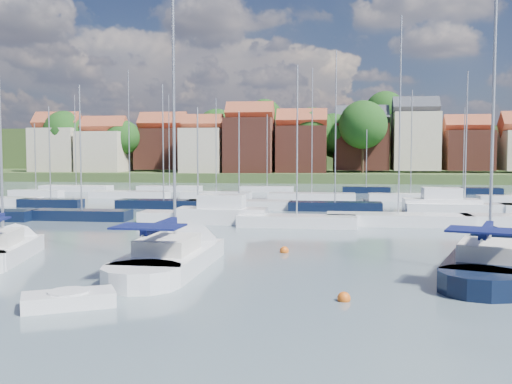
# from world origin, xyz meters

# --- Properties ---
(ground) EXTENTS (260.00, 260.00, 0.00)m
(ground) POSITION_xyz_m (0.00, 40.00, 0.00)
(ground) COLOR #4E606A
(ground) RESTS_ON ground
(sailboat_left) EXTENTS (4.85, 10.32, 13.64)m
(sailboat_left) POSITION_xyz_m (-13.70, 4.18, 0.36)
(sailboat_left) COLOR white
(sailboat_left) RESTS_ON ground
(sailboat_centre) EXTENTS (3.63, 12.51, 16.84)m
(sailboat_centre) POSITION_xyz_m (-4.19, 3.91, 0.35)
(sailboat_centre) COLOR white
(sailboat_centre) RESTS_ON ground
(sailboat_navy) EXTENTS (6.94, 12.56, 16.83)m
(sailboat_navy) POSITION_xyz_m (10.66, 4.17, 0.35)
(sailboat_navy) COLOR black
(sailboat_navy) RESTS_ON ground
(tender) EXTENTS (3.42, 2.75, 0.67)m
(tender) POSITION_xyz_m (-5.87, -4.93, 0.26)
(tender) COLOR white
(tender) RESTS_ON ground
(buoy_b) EXTENTS (0.41, 0.41, 0.41)m
(buoy_b) POSITION_xyz_m (-6.42, -3.23, 0.00)
(buoy_b) COLOR beige
(buoy_b) RESTS_ON ground
(buoy_c) EXTENTS (0.47, 0.47, 0.47)m
(buoy_c) POSITION_xyz_m (-6.42, -0.00, 0.00)
(buoy_c) COLOR #D85914
(buoy_c) RESTS_ON ground
(buoy_d) EXTENTS (0.49, 0.49, 0.49)m
(buoy_d) POSITION_xyz_m (3.72, -2.79, 0.00)
(buoy_d) COLOR #D85914
(buoy_d) RESTS_ON ground
(buoy_e) EXTENTS (0.49, 0.49, 0.49)m
(buoy_e) POSITION_xyz_m (0.68, 7.21, 0.00)
(buoy_e) COLOR #D85914
(buoy_e) RESTS_ON ground
(buoy_f) EXTENTS (0.52, 0.52, 0.52)m
(buoy_f) POSITION_xyz_m (8.85, -0.96, 0.00)
(buoy_f) COLOR beige
(buoy_f) RESTS_ON ground
(marina_field) EXTENTS (79.62, 41.41, 15.93)m
(marina_field) POSITION_xyz_m (1.91, 35.15, 0.43)
(marina_field) COLOR white
(marina_field) RESTS_ON ground
(far_shore_town) EXTENTS (212.46, 90.00, 22.27)m
(far_shore_town) POSITION_xyz_m (2.23, 132.67, 4.61)
(far_shore_town) COLOR #3B5229
(far_shore_town) RESTS_ON ground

